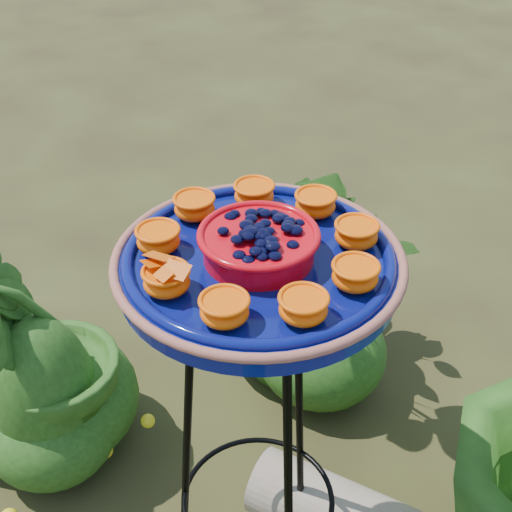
% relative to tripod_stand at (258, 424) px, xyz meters
% --- Properties ---
extents(tripod_stand, '(0.41, 0.41, 0.94)m').
position_rel_tripod_stand_xyz_m(tripod_stand, '(0.00, 0.00, 0.00)').
color(tripod_stand, black).
rests_on(tripod_stand, ground).
extents(feeder_dish, '(0.57, 0.57, 0.11)m').
position_rel_tripod_stand_xyz_m(feeder_dish, '(-0.00, -0.00, 0.41)').
color(feeder_dish, '#080F5E').
rests_on(feeder_dish, tripod_stand).
extents(shrub_back_left, '(0.87, 0.82, 0.77)m').
position_rel_tripod_stand_xyz_m(shrub_back_left, '(-0.50, 0.62, -0.18)').
color(shrub_back_left, '#1E4412').
rests_on(shrub_back_left, ground).
extents(shrub_front_left, '(0.44, 0.50, 0.80)m').
position_rel_tripod_stand_xyz_m(shrub_front_left, '(-0.65, -0.21, -0.17)').
color(shrub_front_left, '#1E4412').
rests_on(shrub_front_left, ground).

